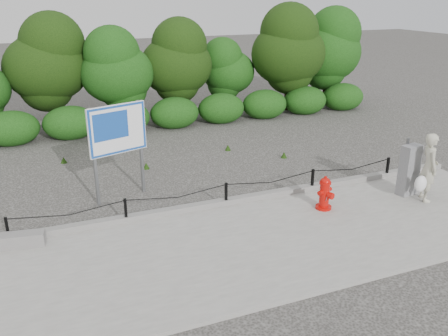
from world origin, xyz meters
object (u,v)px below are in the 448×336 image
(concrete_block, at_px, (22,240))
(utility_cabinet, at_px, (409,170))
(advertising_sign, at_px, (117,134))
(pedestrian, at_px, (428,168))
(fire_hydrant, at_px, (325,193))

(concrete_block, xyz_separation_m, utility_cabinet, (9.40, -0.90, 0.53))
(concrete_block, relative_size, advertising_sign, 0.36)
(utility_cabinet, relative_size, advertising_sign, 0.59)
(pedestrian, distance_m, concrete_block, 9.69)
(advertising_sign, bearing_deg, pedestrian, -41.88)
(fire_hydrant, xyz_separation_m, pedestrian, (2.67, -0.53, 0.46))
(fire_hydrant, distance_m, advertising_sign, 5.34)
(fire_hydrant, height_order, pedestrian, pedestrian)
(pedestrian, bearing_deg, utility_cabinet, 43.91)
(pedestrian, relative_size, advertising_sign, 0.70)
(concrete_block, distance_m, utility_cabinet, 9.46)
(fire_hydrant, bearing_deg, utility_cabinet, -21.98)
(fire_hydrant, distance_m, utility_cabinet, 2.52)
(advertising_sign, bearing_deg, concrete_block, -161.06)
(concrete_block, distance_m, advertising_sign, 3.42)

